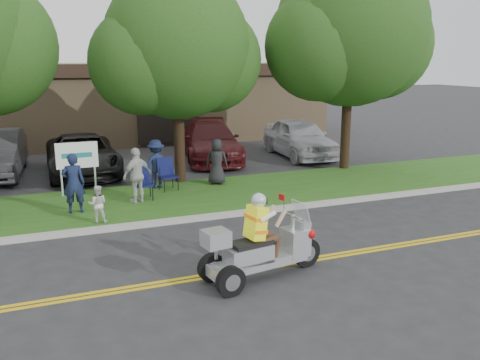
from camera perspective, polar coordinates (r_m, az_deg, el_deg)
name	(u,v)px	position (r m, az deg, el deg)	size (l,w,h in m)	color
ground	(245,260)	(11.08, 0.62, -8.98)	(120.00, 120.00, 0.00)	#28282B
centerline_near	(256,270)	(10.58, 1.82, -10.06)	(60.00, 0.10, 0.01)	gold
centerline_far	(253,267)	(10.72, 1.48, -9.75)	(60.00, 0.10, 0.01)	gold
curb	(203,217)	(13.76, -4.20, -4.22)	(60.00, 0.25, 0.12)	#A8A89E
grass_verge	(182,198)	(15.74, -6.56, -2.01)	(60.00, 4.00, 0.10)	#225115
commercial_building	(150,100)	(29.14, -10.02, 8.88)	(18.00, 8.20, 4.00)	#9E7F5B
tree_mid	(178,52)	(17.29, -6.95, 14.04)	(5.88, 4.80, 7.05)	#332114
tree_right	(351,37)	(19.82, 12.38, 15.46)	(6.86, 5.60, 8.07)	#332114
business_sign	(77,158)	(16.38, -17.82, 2.35)	(1.25, 0.06, 1.75)	silver
trike_scooter	(260,249)	(9.99, 2.25, -7.77)	(2.68, 1.05, 1.75)	black
lawn_chair_a	(142,180)	(15.53, -10.91, 0.05)	(0.57, 0.59, 1.04)	black
lawn_chair_b	(167,172)	(16.51, -8.22, 0.92)	(0.62, 0.64, 1.03)	black
spectator_adult_left	(74,183)	(14.52, -18.19, -0.34)	(0.61, 0.40, 1.66)	#17203F
spectator_adult_right	(137,175)	(15.11, -11.48, 0.53)	(0.96, 0.40, 1.63)	beige
spectator_chair_a	(156,164)	(16.75, -9.41, 1.80)	(1.02, 0.59, 1.59)	#192345
spectator_chair_b	(217,161)	(17.03, -2.63, 2.10)	(0.76, 0.49, 1.55)	black
child_right	(98,204)	(13.56, -15.69, -2.61)	(0.47, 0.37, 0.97)	silver
parked_car_mid	(82,155)	(19.82, -17.29, 2.70)	(2.46, 5.33, 1.48)	black
parked_car_right	(211,142)	(21.70, -3.32, 4.33)	(2.23, 5.49, 1.59)	#491114
parked_car_far_right	(300,138)	(22.59, 6.70, 4.76)	(2.01, 4.99, 1.70)	#B1B3B9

